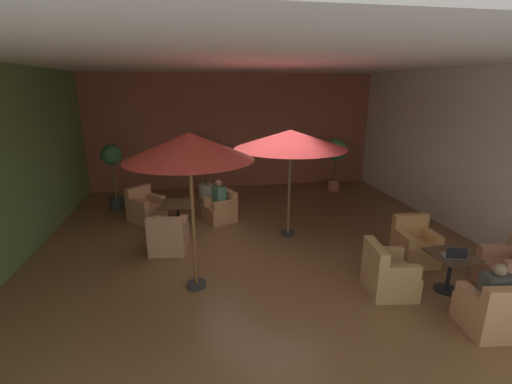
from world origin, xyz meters
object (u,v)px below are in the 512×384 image
object	(u,v)px
cafe_table_front_left	(451,264)
potted_tree_mid_left	(205,158)
armchair_front_left_north	(414,246)
patio_umbrella_tall_red	(290,140)
cafe_table_front_right	(178,209)
potted_tree_left_corner	(335,154)
armchair_front_right_east	(169,237)
potted_tree_mid_right	(113,165)
armchair_front_right_south	(221,209)
armchair_front_left_east	(388,275)
iced_drink_cup	(451,251)
armchair_front_right_north	(146,208)
open_laptop	(455,255)
patron_by_window	(496,287)
armchair_front_left_south	(493,312)
patron_blue_shirt	(219,195)
patio_umbrella_center_beige	(189,147)
armchair_front_left_west	(509,271)

from	to	relation	value
cafe_table_front_left	potted_tree_mid_left	world-z (taller)	potted_tree_mid_left
armchair_front_left_north	patio_umbrella_tall_red	xyz separation A→B (m)	(-2.11, 1.67, 1.91)
cafe_table_front_right	potted_tree_left_corner	size ratio (longest dim) A/B	0.46
armchair_front_right_east	potted_tree_mid_right	distance (m)	3.53
cafe_table_front_right	armchair_front_left_north	bearing A→B (deg)	-27.94
cafe_table_front_left	armchair_front_right_south	bearing A→B (deg)	131.75
armchair_front_left_east	iced_drink_cup	world-z (taller)	armchair_front_left_east
armchair_front_left_east	patio_umbrella_tall_red	size ratio (longest dim) A/B	0.35
armchair_front_right_south	potted_tree_mid_right	distance (m)	3.30
cafe_table_front_right	potted_tree_left_corner	distance (m)	5.69
cafe_table_front_right	patio_umbrella_tall_red	distance (m)	3.15
armchair_front_left_north	potted_tree_mid_left	xyz separation A→B (m)	(-3.88, 5.00, 0.93)
armchair_front_right_north	open_laptop	world-z (taller)	open_laptop
armchair_front_right_east	potted_tree_mid_left	xyz separation A→B (m)	(0.91, 3.68, 0.94)
armchair_front_left_east	patron_by_window	size ratio (longest dim) A/B	1.41
armchair_front_left_south	patron_by_window	size ratio (longest dim) A/B	1.34
cafe_table_front_right	open_laptop	distance (m)	5.81
armchair_front_left_east	armchair_front_right_south	xyz separation A→B (m)	(-2.50, 3.83, -0.02)
potted_tree_left_corner	armchair_front_right_east	bearing A→B (deg)	-143.87
armchair_front_right_east	patron_blue_shirt	distance (m)	2.01
armchair_front_left_east	potted_tree_left_corner	bearing A→B (deg)	76.40
armchair_front_left_north	armchair_front_left_east	bearing A→B (deg)	-139.96
armchair_front_right_east	cafe_table_front_left	bearing A→B (deg)	-26.53
potted_tree_mid_left	armchair_front_left_north	bearing A→B (deg)	-52.22
armchair_front_left_north	armchair_front_right_south	xyz separation A→B (m)	(-3.59, 2.92, -0.03)
patio_umbrella_center_beige	potted_tree_left_corner	bearing A→B (deg)	48.91
armchair_front_left_east	potted_tree_mid_left	distance (m)	6.61
armchair_front_left_west	armchair_front_right_south	bearing A→B (deg)	138.20
armchair_front_left_west	potted_tree_left_corner	size ratio (longest dim) A/B	0.50
armchair_front_left_south	potted_tree_mid_right	bearing A→B (deg)	134.37
cafe_table_front_right	armchair_front_right_south	size ratio (longest dim) A/B	0.84
cafe_table_front_right	patron_blue_shirt	xyz separation A→B (m)	(1.02, 0.44, 0.18)
cafe_table_front_right	open_laptop	size ratio (longest dim) A/B	2.18
patron_by_window	armchair_front_left_north	bearing A→B (deg)	85.62
armchair_front_right_south	potted_tree_left_corner	distance (m)	4.60
patio_umbrella_center_beige	patron_blue_shirt	distance (m)	3.61
armchair_front_left_south	armchair_front_left_north	bearing A→B (deg)	85.59
armchair_front_left_west	cafe_table_front_right	size ratio (longest dim) A/B	1.09
patron_by_window	potted_tree_mid_left	bearing A→B (deg)	117.82
armchair_front_right_south	patron_blue_shirt	size ratio (longest dim) A/B	1.41
patio_umbrella_tall_red	patron_blue_shirt	world-z (taller)	patio_umbrella_tall_red
armchair_front_right_south	patio_umbrella_center_beige	size ratio (longest dim) A/B	0.35
patio_umbrella_tall_red	potted_tree_mid_right	size ratio (longest dim) A/B	1.33
cafe_table_front_left	armchair_front_left_north	bearing A→B (deg)	87.53
potted_tree_left_corner	potted_tree_mid_right	xyz separation A→B (m)	(-6.78, -0.77, 0.04)
armchair_front_left_west	cafe_table_front_right	distance (m)	6.70
cafe_table_front_left	potted_tree_mid_right	distance (m)	8.36
armchair_front_left_west	iced_drink_cup	distance (m)	1.16
potted_tree_left_corner	armchair_front_left_north	bearing A→B (deg)	-94.09
patio_umbrella_tall_red	cafe_table_front_left	bearing A→B (deg)	-52.75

